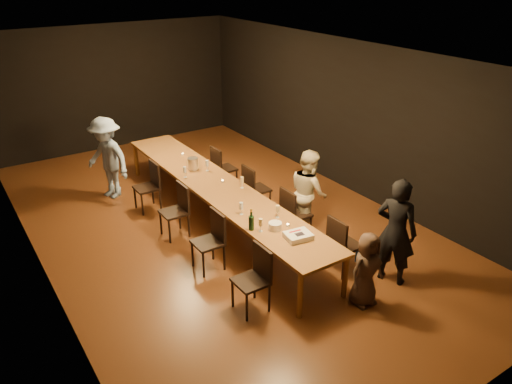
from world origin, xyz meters
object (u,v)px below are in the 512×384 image
chair_right_2 (257,188)px  chair_left_0 (251,281)px  table (217,187)px  plate_stack (275,226)px  woman_tan (308,192)px  birthday_cake (298,236)px  chair_left_3 (146,187)px  chair_right_0 (345,244)px  woman_birthday (396,231)px  ice_bucket (193,164)px  man_blue (107,158)px  chair_left_1 (208,242)px  chair_left_2 (174,212)px  champagne_bottle (251,219)px  child (366,270)px  chair_right_1 (296,213)px  chair_right_3 (225,168)px

chair_right_2 → chair_left_0: bearing=-35.3°
table → plate_stack: (-0.06, -1.86, 0.10)m
woman_tan → birthday_cake: bearing=149.3°
chair_left_3 → birthday_cake: chair_left_3 is taller
table → birthday_cake: birthday_cake is taller
chair_right_0 → birthday_cake: size_ratio=2.30×
chair_left_0 → woman_birthday: (2.12, -0.57, 0.36)m
woman_birthday → ice_bucket: (-1.28, 3.85, 0.04)m
woman_tan → man_blue: size_ratio=0.92×
chair_left_1 → chair_left_2: (0.00, 1.20, 0.00)m
chair_left_2 → champagne_bottle: bearing=-163.7°
chair_right_2 → champagne_bottle: bearing=-36.0°
chair_right_2 → birthday_cake: size_ratio=2.30×
chair_left_0 → champagne_bottle: champagne_bottle is taller
man_blue → plate_stack: man_blue is taller
chair_right_0 → ice_bucket: (-0.86, 3.29, 0.40)m
chair_left_0 → child: size_ratio=0.85×
chair_left_0 → table: bearing=-19.5°
ice_bucket → chair_right_2: bearing=-45.8°
woman_tan → child: woman_tan is taller
chair_right_2 → ice_bucket: (-0.86, 0.89, 0.40)m
chair_right_1 → ice_bucket: ice_bucket is taller
table → woman_tan: (1.15, -1.14, 0.05)m
chair_right_1 → chair_right_3: 2.40m
birthday_cake → chair_left_2: bearing=120.3°
woman_birthday → woman_tan: woman_birthday is taller
chair_left_3 → woman_birthday: size_ratio=0.57×
chair_right_0 → plate_stack: size_ratio=4.70×
chair_right_2 → birthday_cake: (-0.80, -2.25, 0.33)m
birthday_cake → plate_stack: bearing=115.3°
chair_right_1 → woman_birthday: bearing=13.3°
chair_right_3 → child: size_ratio=0.85×
chair_left_3 → woman_tan: bearing=-139.4°
chair_right_3 → birthday_cake: chair_right_3 is taller
chair_right_1 → chair_left_0: 2.08m
ice_bucket → chair_right_1: bearing=-67.5°
chair_left_1 → chair_left_3: (0.00, 2.40, 0.00)m
chair_right_3 → ice_bucket: 1.00m
chair_right_2 → ice_bucket: ice_bucket is taller
chair_left_1 → chair_left_3: same height
chair_right_1 → man_blue: 3.97m
plate_stack → ice_bucket: (0.05, 2.74, 0.06)m
child → chair_right_2: bearing=85.1°
plate_stack → chair_right_2: bearing=63.8°
chair_right_0 → chair_right_2: (0.00, 2.40, 0.00)m
chair_left_0 → ice_bucket: (0.84, 3.29, 0.40)m
chair_right_2 → chair_right_0: bearing=-0.0°
chair_right_1 → chair_right_2: size_ratio=1.00×
woman_birthday → plate_stack: (-1.33, 1.11, -0.02)m
champagne_bottle → plate_stack: bearing=-32.2°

